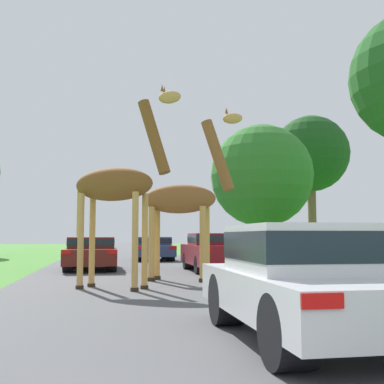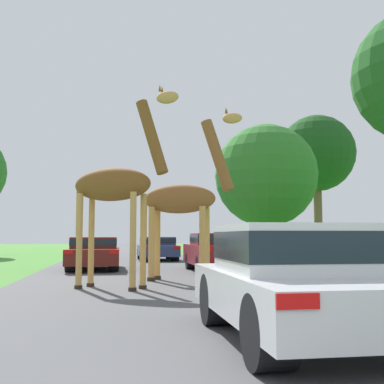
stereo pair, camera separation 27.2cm
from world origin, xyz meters
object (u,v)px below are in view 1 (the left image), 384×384
giraffe_near_road (186,200)px  car_lead_maroon (313,278)px  car_queue_right (216,251)px  tree_far_right (311,154)px  giraffe_companion (119,186)px  car_far_ahead (91,252)px  car_queue_left (153,248)px  tree_right_cluster (262,176)px

giraffe_near_road → car_lead_maroon: bearing=25.3°
car_queue_right → tree_far_right: tree_far_right is taller
giraffe_near_road → tree_far_right: (10.68, 15.43, 4.22)m
giraffe_companion → car_far_ahead: (-0.83, 6.88, -1.80)m
car_queue_left → tree_right_cluster: 6.75m
giraffe_companion → tree_far_right: tree_far_right is taller
car_queue_right → tree_far_right: 16.02m
car_queue_right → car_far_ahead: 4.71m
car_queue_left → car_far_ahead: size_ratio=0.97×
giraffe_companion → car_far_ahead: 7.16m
car_queue_left → tree_far_right: bearing=19.2°
giraffe_companion → tree_right_cluster: tree_right_cluster is taller
giraffe_companion → tree_right_cluster: bearing=176.7°
car_lead_maroon → car_queue_right: size_ratio=0.96×
car_lead_maroon → tree_far_right: bearing=66.0°
car_queue_right → tree_far_right: bearing=53.0°
giraffe_companion → car_queue_left: giraffe_companion is taller
car_lead_maroon → car_queue_right: (1.39, 11.36, -0.03)m
giraffe_near_road → giraffe_companion: bearing=-23.9°
car_lead_maroon → giraffe_near_road: bearing=92.1°
tree_right_cluster → car_queue_right: bearing=-121.0°
car_far_ahead → tree_far_right: (13.43, 10.33, 5.85)m
car_queue_right → car_queue_left: car_queue_right is taller
giraffe_companion → car_queue_right: giraffe_companion is taller
car_lead_maroon → tree_right_cluster: size_ratio=0.57×
giraffe_near_road → car_far_ahead: bearing=-128.5°
car_queue_left → car_far_ahead: car_far_ahead is taller
car_queue_left → tree_far_right: size_ratio=0.44×
giraffe_companion → car_far_ahead: bearing=-143.9°
car_queue_right → car_lead_maroon: bearing=-97.0°
car_lead_maroon → tree_far_right: (10.38, 23.29, 5.75)m
giraffe_near_road → tree_far_right: size_ratio=0.54×
car_queue_left → tree_right_cluster: bearing=-19.3°
car_far_ahead → giraffe_near_road: bearing=-61.6°
giraffe_companion → car_queue_left: 13.84m
giraffe_companion → giraffe_near_road: bearing=162.1°
car_lead_maroon → car_queue_left: 19.63m
giraffe_near_road → car_queue_left: giraffe_near_road is taller
giraffe_companion → car_queue_left: size_ratio=1.21×
giraffe_near_road → car_queue_right: bearing=177.5°
giraffe_near_road → car_queue_right: (1.68, 3.50, -1.56)m
giraffe_companion → tree_right_cluster: 13.98m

